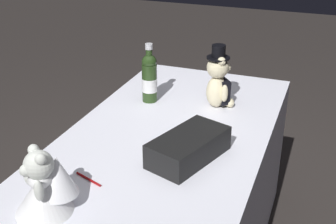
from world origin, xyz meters
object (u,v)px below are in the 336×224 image
object	(u,v)px
champagne_bottle	(149,77)
teddy_bear_groom	(219,81)
signing_pen	(88,179)
teddy_bear_bride	(46,184)
gift_case_black	(189,147)

from	to	relation	value
champagne_bottle	teddy_bear_groom	bearing A→B (deg)	-80.32
champagne_bottle	signing_pen	world-z (taller)	champagne_bottle
teddy_bear_bride	gift_case_black	bearing A→B (deg)	-35.00
teddy_bear_bride	gift_case_black	distance (m)	0.57
teddy_bear_bride	champagne_bottle	size ratio (longest dim) A/B	0.81
champagne_bottle	teddy_bear_bride	bearing A→B (deg)	-178.04
teddy_bear_groom	gift_case_black	world-z (taller)	teddy_bear_groom
signing_pen	teddy_bear_groom	bearing A→B (deg)	-19.08
teddy_bear_bride	signing_pen	distance (m)	0.22
champagne_bottle	gift_case_black	distance (m)	0.59
champagne_bottle	gift_case_black	world-z (taller)	champagne_bottle
teddy_bear_groom	champagne_bottle	xyz separation A→B (m)	(-0.06, 0.33, -0.01)
teddy_bear_groom	champagne_bottle	distance (m)	0.34
teddy_bear_bride	champagne_bottle	distance (m)	0.92
champagne_bottle	gift_case_black	size ratio (longest dim) A/B	0.79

